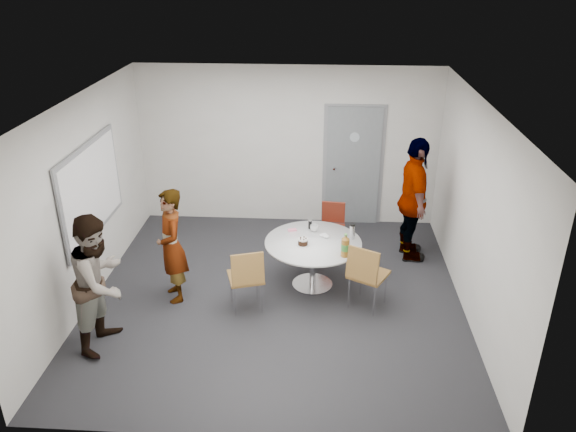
# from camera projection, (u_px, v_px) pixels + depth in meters

# --- Properties ---
(floor) EXTENTS (5.00, 5.00, 0.00)m
(floor) POSITION_uv_depth(u_px,v_px,m) (277.00, 297.00, 7.71)
(floor) COLOR black
(floor) RESTS_ON ground
(ceiling) EXTENTS (5.00, 5.00, 0.00)m
(ceiling) POSITION_uv_depth(u_px,v_px,m) (275.00, 102.00, 6.57)
(ceiling) COLOR silver
(ceiling) RESTS_ON wall_back
(wall_back) EXTENTS (5.00, 0.00, 5.00)m
(wall_back) POSITION_uv_depth(u_px,v_px,m) (288.00, 146.00, 9.40)
(wall_back) COLOR beige
(wall_back) RESTS_ON floor
(wall_left) EXTENTS (0.00, 5.00, 5.00)m
(wall_left) POSITION_uv_depth(u_px,v_px,m) (84.00, 202.00, 7.28)
(wall_left) COLOR beige
(wall_left) RESTS_ON floor
(wall_right) EXTENTS (0.00, 5.00, 5.00)m
(wall_right) POSITION_uv_depth(u_px,v_px,m) (475.00, 213.00, 7.00)
(wall_right) COLOR beige
(wall_right) RESTS_ON floor
(wall_front) EXTENTS (5.00, 0.00, 5.00)m
(wall_front) POSITION_uv_depth(u_px,v_px,m) (252.00, 325.00, 4.88)
(wall_front) COLOR beige
(wall_front) RESTS_ON floor
(door) EXTENTS (1.02, 0.17, 2.12)m
(door) POSITION_uv_depth(u_px,v_px,m) (353.00, 166.00, 9.46)
(door) COLOR slate
(door) RESTS_ON wall_back
(whiteboard) EXTENTS (0.04, 1.90, 1.25)m
(whiteboard) POSITION_uv_depth(u_px,v_px,m) (92.00, 189.00, 7.42)
(whiteboard) COLOR gray
(whiteboard) RESTS_ON wall_left
(table) EXTENTS (1.33, 1.33, 1.02)m
(table) POSITION_uv_depth(u_px,v_px,m) (315.00, 248.00, 7.72)
(table) COLOR white
(table) RESTS_ON floor
(chair_near_left) EXTENTS (0.54, 0.58, 0.91)m
(chair_near_left) POSITION_uv_depth(u_px,v_px,m) (247.00, 275.00, 7.17)
(chair_near_left) COLOR brown
(chair_near_left) RESTS_ON floor
(chair_near_right) EXTENTS (0.62, 0.63, 0.94)m
(chair_near_right) POSITION_uv_depth(u_px,v_px,m) (366.00, 271.00, 7.21)
(chair_near_right) COLOR brown
(chair_near_right) RESTS_ON floor
(chair_far) EXTENTS (0.42, 0.45, 0.80)m
(chair_far) POSITION_uv_depth(u_px,v_px,m) (332.00, 223.00, 8.74)
(chair_far) COLOR maroon
(chair_far) RESTS_ON floor
(person_main) EXTENTS (0.58, 0.68, 1.58)m
(person_main) POSITION_uv_depth(u_px,v_px,m) (172.00, 246.00, 7.38)
(person_main) COLOR #A5C6EA
(person_main) RESTS_ON floor
(person_left) EXTENTS (0.76, 0.91, 1.69)m
(person_left) POSITION_uv_depth(u_px,v_px,m) (100.00, 282.00, 6.47)
(person_left) COLOR white
(person_left) RESTS_ON floor
(person_right) EXTENTS (0.54, 1.15, 1.92)m
(person_right) POSITION_uv_depth(u_px,v_px,m) (414.00, 200.00, 8.33)
(person_right) COLOR black
(person_right) RESTS_ON floor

